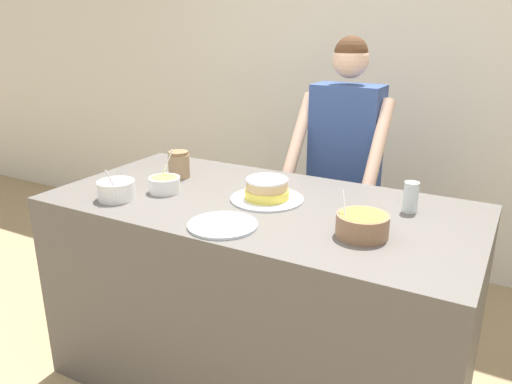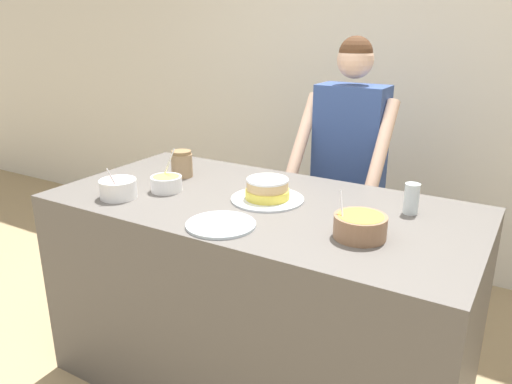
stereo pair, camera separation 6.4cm
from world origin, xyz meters
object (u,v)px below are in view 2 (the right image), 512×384
Objects in this scene: frosting_bowl_yellow at (166,183)px; ceramic_plate at (221,225)px; frosting_bowl_pink at (118,188)px; stoneware_jar at (182,164)px; drinking_glass at (411,199)px; person_baker at (349,155)px; cake at (267,191)px; frosting_bowl_orange at (360,226)px.

frosting_bowl_yellow is 0.52m from ceramic_plate.
stoneware_jar is at bearing 84.21° from frosting_bowl_pink.
drinking_glass is at bearing 40.82° from ceramic_plate.
frosting_bowl_pink is (-0.69, -1.12, 0.00)m from person_baker.
ceramic_plate is (-0.01, -0.36, -0.04)m from cake.
cake is 0.50m from frosting_bowl_yellow.
ceramic_plate is at bearing -3.66° from frosting_bowl_pink.
frosting_bowl_pink is 0.41m from stoneware_jar.
frosting_bowl_yellow is at bearing 55.78° from frosting_bowl_pink.
ceramic_plate is at bearing -25.57° from frosting_bowl_yellow.
stoneware_jar reaches higher than drinking_glass.
drinking_glass is at bearing 3.74° from stoneware_jar.
frosting_bowl_orange is at bearing -2.79° from frosting_bowl_yellow.
cake is 0.53m from frosting_bowl_orange.
stoneware_jar reaches higher than ceramic_plate.
person_baker is 12.64× the size of drinking_glass.
frosting_bowl_yellow is at bearing -164.41° from cake.
person_baker is at bearing 85.51° from ceramic_plate.
frosting_bowl_orange is at bearing -14.34° from stoneware_jar.
frosting_bowl_orange reaches higher than ceramic_plate.
drinking_glass is at bearing -50.83° from person_baker.
cake is 2.41× the size of stoneware_jar.
person_baker is 12.05× the size of stoneware_jar.
frosting_bowl_yellow is at bearing -69.19° from stoneware_jar.
frosting_bowl_orange is 0.54m from ceramic_plate.
frosting_bowl_pink is (-0.60, -0.32, 0.00)m from cake.
frosting_bowl_orange is 0.71× the size of ceramic_plate.
stoneware_jar is (-1.06, 0.27, 0.02)m from frosting_bowl_orange.
stoneware_jar is (0.04, 0.41, 0.02)m from frosting_bowl_pink.
frosting_bowl_yellow reaches higher than ceramic_plate.
person_baker is at bearing 58.47° from frosting_bowl_pink.
stoneware_jar is at bearing 110.81° from frosting_bowl_yellow.
frosting_bowl_orange is (0.42, -0.98, 0.01)m from person_baker.
frosting_bowl_yellow is (-0.48, -0.13, -0.00)m from cake.
frosting_bowl_pink is at bearing -124.22° from frosting_bowl_yellow.
ceramic_plate is at bearing -38.98° from stoneware_jar.
stoneware_jar is at bearing 165.66° from frosting_bowl_orange.
drinking_glass is (1.20, 0.49, 0.02)m from frosting_bowl_pink.
person_baker reaches higher than drinking_glass.
frosting_bowl_orange is 1.44× the size of stoneware_jar.
person_baker reaches higher than frosting_bowl_pink.
ceramic_plate is (0.47, -0.22, -0.03)m from frosting_bowl_yellow.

